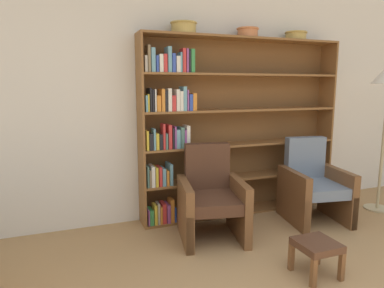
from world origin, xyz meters
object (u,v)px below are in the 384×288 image
at_px(bowl_slate, 184,27).
at_px(footstool, 317,248).
at_px(bookshelf, 224,127).
at_px(bowl_brass, 248,32).
at_px(bowl_copper, 296,35).
at_px(armchair_cushioned, 313,186).
at_px(armchair_leather, 211,199).

distance_m(bowl_slate, footstool, 2.55).
distance_m(bookshelf, bowl_brass, 1.14).
distance_m(bowl_copper, armchair_cushioned, 1.84).
height_order(bowl_brass, armchair_cushioned, bowl_brass).
distance_m(bowl_slate, bowl_brass, 0.79).
bearing_deg(armchair_cushioned, footstool, 61.45).
xyz_separation_m(bowl_slate, footstool, (0.61, -1.54, -1.94)).
height_order(bowl_brass, armchair_leather, bowl_brass).
bearing_deg(armchair_leather, armchair_cushioned, -168.72).
bearing_deg(armchair_cushioned, armchair_leather, 9.77).
relative_size(bookshelf, armchair_leather, 2.65).
bearing_deg(bowl_slate, footstool, -68.25).
bearing_deg(bowl_slate, armchair_cushioned, -20.40).
bearing_deg(footstool, bowl_slate, 111.75).
bearing_deg(armchair_cushioned, bowl_brass, -30.31).
relative_size(armchair_leather, armchair_cushioned, 1.00).
bearing_deg(bowl_slate, bowl_brass, 0.00).
xyz_separation_m(bowl_slate, bowl_copper, (1.46, 0.00, -0.01)).
bearing_deg(bowl_copper, bowl_slate, -180.00).
bearing_deg(armchair_cushioned, bowl_slate, -10.64).
distance_m(bowl_brass, bowl_copper, 0.68).
xyz_separation_m(bookshelf, bowl_slate, (-0.52, -0.02, 1.11)).
bearing_deg(armchair_leather, footstool, 127.75).
bearing_deg(bowl_brass, footstool, -96.48).
xyz_separation_m(armchair_cushioned, footstool, (-0.80, -1.01, -0.17)).
bearing_deg(bookshelf, bowl_slate, -177.60).
bearing_deg(footstool, bowl_copper, 61.05).
distance_m(bowl_brass, armchair_cushioned, 1.95).
bearing_deg(armchair_leather, bowl_copper, -147.52).
relative_size(bookshelf, bowl_slate, 8.58).
bearing_deg(bowl_slate, armchair_leather, -78.26).
bearing_deg(armchair_cushioned, bowl_copper, -85.77).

